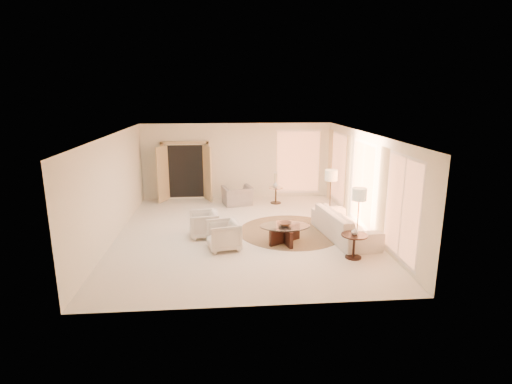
{
  "coord_description": "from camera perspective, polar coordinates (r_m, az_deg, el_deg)",
  "views": [
    {
      "loc": [
        -0.54,
        -10.7,
        3.88
      ],
      "look_at": [
        0.4,
        0.4,
        1.1
      ],
      "focal_mm": 28.0,
      "sensor_mm": 36.0,
      "label": 1
    }
  ],
  "objects": [
    {
      "name": "room",
      "position": [
        11.0,
        -1.9,
        0.96
      ],
      "size": [
        7.04,
        8.04,
        2.83
      ],
      "color": "white",
      "rests_on": "ground"
    },
    {
      "name": "end_vase",
      "position": [
        9.82,
        13.93,
        -5.47
      ],
      "size": [
        0.22,
        0.22,
        0.18
      ],
      "primitive_type": "imported",
      "rotation": [
        0.0,
        0.0,
        -0.38
      ],
      "color": "silver",
      "rests_on": "end_table"
    },
    {
      "name": "armchair_left",
      "position": [
        11.12,
        -7.45,
        -4.4
      ],
      "size": [
        0.8,
        0.84,
        0.78
      ],
      "primitive_type": "imported",
      "rotation": [
        0.0,
        0.0,
        -1.45
      ],
      "color": "silver",
      "rests_on": "room"
    },
    {
      "name": "windows_right",
      "position": [
        11.79,
        15.06,
        1.13
      ],
      "size": [
        0.1,
        6.4,
        2.4
      ],
      "primitive_type": null,
      "color": "#FF9D66",
      "rests_on": "room"
    },
    {
      "name": "coffee_table",
      "position": [
        10.62,
        4.14,
        -5.69
      ],
      "size": [
        1.75,
        1.75,
        0.49
      ],
      "rotation": [
        0.0,
        0.0,
        -0.41
      ],
      "color": "black",
      "rests_on": "room"
    },
    {
      "name": "french_doors",
      "position": [
        14.85,
        -10.02,
        2.88
      ],
      "size": [
        1.95,
        0.66,
        2.16
      ],
      "color": "tan",
      "rests_on": "room"
    },
    {
      "name": "side_vase",
      "position": [
        14.26,
        2.86,
        1.09
      ],
      "size": [
        0.29,
        0.29,
        0.23
      ],
      "primitive_type": "imported",
      "rotation": [
        0.0,
        0.0,
        -0.42
      ],
      "color": "silver",
      "rests_on": "side_table"
    },
    {
      "name": "bowl",
      "position": [
        10.55,
        4.16,
        -4.56
      ],
      "size": [
        0.36,
        0.36,
        0.08
      ],
      "primitive_type": "imported",
      "rotation": [
        0.0,
        0.0,
        0.03
      ],
      "color": "brown",
      "rests_on": "coffee_table"
    },
    {
      "name": "curtains_right",
      "position": [
        12.62,
        13.47,
        1.82
      ],
      "size": [
        0.06,
        5.2,
        2.6
      ],
      "primitive_type": null,
      "color": "beige",
      "rests_on": "room"
    },
    {
      "name": "area_rug",
      "position": [
        11.58,
        4.98,
        -5.6
      ],
      "size": [
        3.51,
        3.51,
        0.01
      ],
      "primitive_type": "cylinder",
      "rotation": [
        0.0,
        0.0,
        0.19
      ],
      "color": "#443320",
      "rests_on": "room"
    },
    {
      "name": "end_table",
      "position": [
        9.91,
        13.84,
        -6.94
      ],
      "size": [
        0.63,
        0.63,
        0.59
      ],
      "rotation": [
        0.0,
        0.0,
        0.24
      ],
      "color": "black",
      "rests_on": "room"
    },
    {
      "name": "accent_chair",
      "position": [
        14.14,
        -2.66,
        -0.09
      ],
      "size": [
        1.13,
        0.87,
        0.88
      ],
      "primitive_type": "imported",
      "rotation": [
        0.0,
        0.0,
        3.37
      ],
      "color": "gray",
      "rests_on": "room"
    },
    {
      "name": "window_back_corner",
      "position": [
        15.14,
        6.05,
        4.31
      ],
      "size": [
        1.7,
        0.1,
        2.4
      ],
      "primitive_type": null,
      "color": "#FF9D66",
      "rests_on": "room"
    },
    {
      "name": "floor_lamp_far",
      "position": [
        10.46,
        14.53,
        -0.69
      ],
      "size": [
        0.37,
        0.37,
        1.54
      ],
      "rotation": [
        0.0,
        0.0,
        -0.36
      ],
      "color": "#312719",
      "rests_on": "room"
    },
    {
      "name": "armchair_right",
      "position": [
        10.21,
        -4.68,
        -5.98
      ],
      "size": [
        0.87,
        0.91,
        0.8
      ],
      "primitive_type": "imported",
      "rotation": [
        0.0,
        0.0,
        -1.36
      ],
      "color": "silver",
      "rests_on": "room"
    },
    {
      "name": "floor_lamp_near",
      "position": [
        12.48,
        10.69,
        2.05
      ],
      "size": [
        0.38,
        0.38,
        1.58
      ],
      "rotation": [
        0.0,
        0.0,
        0.04
      ],
      "color": "#312719",
      "rests_on": "room"
    },
    {
      "name": "side_table",
      "position": [
        14.34,
        2.85,
        -0.24
      ],
      "size": [
        0.5,
        0.5,
        0.59
      ],
      "rotation": [
        0.0,
        0.0,
        0.29
      ],
      "color": "#312719",
      "rests_on": "room"
    },
    {
      "name": "sofa",
      "position": [
        11.24,
        12.53,
        -4.53
      ],
      "size": [
        1.33,
        2.66,
        0.74
      ],
      "primitive_type": "imported",
      "rotation": [
        0.0,
        0.0,
        1.71
      ],
      "color": "silver",
      "rests_on": "room"
    }
  ]
}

